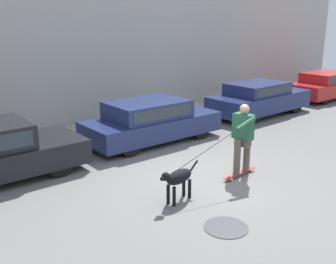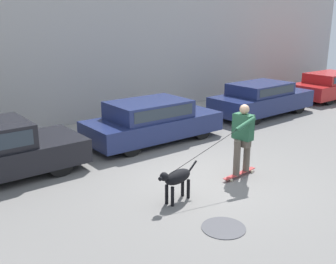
# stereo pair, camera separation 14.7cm
# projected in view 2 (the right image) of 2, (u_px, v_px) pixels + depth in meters

# --- Properties ---
(ground_plane) EXTENTS (36.00, 36.00, 0.00)m
(ground_plane) POSITION_uv_depth(u_px,v_px,m) (213.00, 179.00, 9.14)
(ground_plane) COLOR slate
(back_wall) EXTENTS (32.00, 0.30, 5.13)m
(back_wall) POSITION_uv_depth(u_px,v_px,m) (78.00, 51.00, 13.21)
(back_wall) COLOR #B2ADA8
(back_wall) RESTS_ON ground_plane
(sidewalk_curb) EXTENTS (30.00, 1.99, 0.11)m
(sidewalk_curb) POSITION_uv_depth(u_px,v_px,m) (99.00, 130.00, 13.04)
(sidewalk_curb) COLOR #A39E93
(sidewalk_curb) RESTS_ON ground_plane
(parked_car_1) EXTENTS (4.23, 1.86, 1.26)m
(parked_car_1) POSITION_uv_depth(u_px,v_px,m) (152.00, 121.00, 11.84)
(parked_car_1) COLOR black
(parked_car_1) RESTS_ON ground_plane
(parked_car_2) EXTENTS (4.38, 1.71, 1.27)m
(parked_car_2) POSITION_uv_depth(u_px,v_px,m) (262.00, 99.00, 15.04)
(parked_car_2) COLOR black
(parked_car_2) RESTS_ON ground_plane
(parked_car_3) EXTENTS (4.38, 1.79, 1.22)m
(parked_car_3) POSITION_uv_depth(u_px,v_px,m) (331.00, 86.00, 18.17)
(parked_car_3) COLOR black
(parked_car_3) RESTS_ON ground_plane
(dog) EXTENTS (1.14, 0.39, 0.75)m
(dog) POSITION_uv_depth(u_px,v_px,m) (177.00, 178.00, 7.92)
(dog) COLOR black
(dog) RESTS_ON ground_plane
(skateboarder) EXTENTS (2.94, 0.65, 1.74)m
(skateboarder) POSITION_uv_depth(u_px,v_px,m) (243.00, 136.00, 9.08)
(skateboarder) COLOR beige
(skateboarder) RESTS_ON ground_plane
(manhole_cover) EXTENTS (0.80, 0.80, 0.01)m
(manhole_cover) POSITION_uv_depth(u_px,v_px,m) (224.00, 228.00, 7.02)
(manhole_cover) COLOR #38383D
(manhole_cover) RESTS_ON ground_plane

